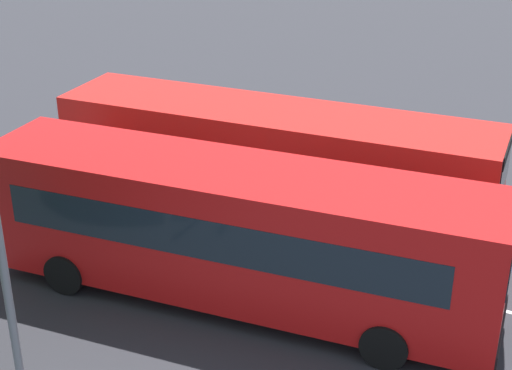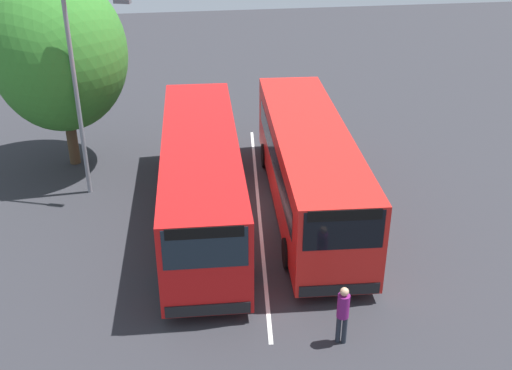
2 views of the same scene
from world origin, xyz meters
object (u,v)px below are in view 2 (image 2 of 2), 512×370
(depot_tree, at_px, (59,53))
(street_lamp, at_px, (81,85))
(pedestrian, at_px, (343,311))
(bus_far_left, at_px, (201,176))
(bus_center_left, at_px, (309,165))

(depot_tree, bearing_deg, street_lamp, 20.45)
(street_lamp, distance_m, depot_tree, 3.10)
(pedestrian, relative_size, depot_tree, 0.22)
(bus_far_left, distance_m, bus_center_left, 3.86)
(bus_far_left, xyz_separation_m, street_lamp, (-2.72, -3.95, 2.56))
(bus_far_left, bearing_deg, street_lamp, -121.90)
(pedestrian, distance_m, street_lamp, 12.34)
(bus_center_left, xyz_separation_m, pedestrian, (7.16, -0.72, -0.71))
(bus_center_left, bearing_deg, depot_tree, -117.04)
(depot_tree, bearing_deg, pedestrian, 33.23)
(bus_far_left, bearing_deg, depot_tree, -135.44)
(bus_center_left, height_order, pedestrian, bus_center_left)
(pedestrian, height_order, depot_tree, depot_tree)
(pedestrian, relative_size, street_lamp, 0.24)
(pedestrian, height_order, street_lamp, street_lamp)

